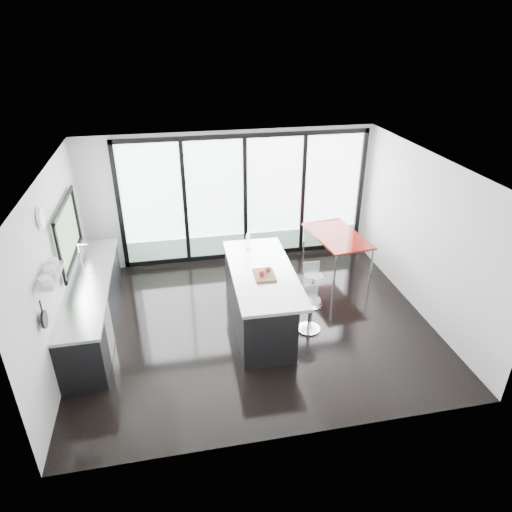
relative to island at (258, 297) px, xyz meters
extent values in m
cube|color=black|center=(-0.07, -0.02, -0.52)|extent=(6.00, 5.00, 0.00)
cube|color=white|center=(-0.07, -0.02, 2.28)|extent=(6.00, 5.00, 0.00)
cube|color=silver|center=(-0.07, 2.48, 0.88)|extent=(6.00, 0.00, 2.80)
cube|color=white|center=(0.23, 2.45, 0.88)|extent=(5.00, 0.02, 2.50)
cube|color=gray|center=(0.23, 2.41, -0.15)|extent=(5.00, 0.02, 0.44)
cube|color=black|center=(-1.02, 2.41, 0.88)|extent=(0.08, 0.04, 2.50)
cube|color=black|center=(0.23, 2.41, 0.88)|extent=(0.08, 0.04, 2.50)
cube|color=black|center=(1.48, 2.41, 0.88)|extent=(0.08, 0.04, 2.50)
cube|color=silver|center=(-0.07, -2.52, 0.88)|extent=(6.00, 0.00, 2.80)
cube|color=silver|center=(-3.07, -0.02, 0.88)|extent=(0.00, 5.00, 2.80)
cube|color=#607E55|center=(-3.04, 0.88, 1.08)|extent=(0.02, 1.60, 0.90)
cube|color=#AAADAF|center=(-2.94, -0.87, 1.23)|extent=(0.25, 0.80, 0.03)
cylinder|color=white|center=(-3.04, -0.32, 1.83)|extent=(0.04, 0.30, 0.30)
cylinder|color=black|center=(-3.01, -1.27, 0.83)|extent=(0.03, 0.24, 0.24)
cube|color=silver|center=(2.93, -0.02, 0.88)|extent=(0.00, 5.00, 2.80)
cube|color=black|center=(-2.75, 0.38, -0.08)|extent=(0.65, 3.20, 0.87)
cube|color=#AAADAF|center=(-2.75, 0.38, 0.38)|extent=(0.69, 3.24, 0.05)
cube|color=#AAADAF|center=(-2.75, 0.88, 0.38)|extent=(0.45, 0.48, 0.06)
cylinder|color=silver|center=(-2.90, 0.88, 0.62)|extent=(0.02, 0.02, 0.44)
cube|color=#AAADAF|center=(-2.43, -0.37, -0.10)|extent=(0.03, 0.60, 0.80)
cube|color=black|center=(-0.01, 0.00, -0.04)|extent=(0.89, 2.44, 0.96)
cube|color=#AAADAF|center=(0.08, 0.00, 0.47)|extent=(1.11, 2.51, 0.05)
cube|color=#90603A|center=(0.08, -0.17, 0.51)|extent=(0.34, 0.45, 0.03)
sphere|color=maroon|center=(0.02, -0.22, 0.58)|extent=(0.10, 0.10, 0.10)
sphere|color=brown|center=(0.14, -0.11, 0.57)|extent=(0.09, 0.09, 0.09)
cylinder|color=silver|center=(-0.01, 0.82, 0.65)|extent=(0.08, 0.08, 0.31)
cylinder|color=silver|center=(0.81, -0.40, -0.21)|extent=(0.42, 0.42, 0.62)
cylinder|color=silver|center=(1.09, 0.32, -0.19)|extent=(0.41, 0.41, 0.64)
cube|color=maroon|center=(1.95, 1.46, -0.10)|extent=(1.08, 1.66, 0.84)
camera|label=1|loc=(-1.32, -6.44, 4.20)|focal=32.00mm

